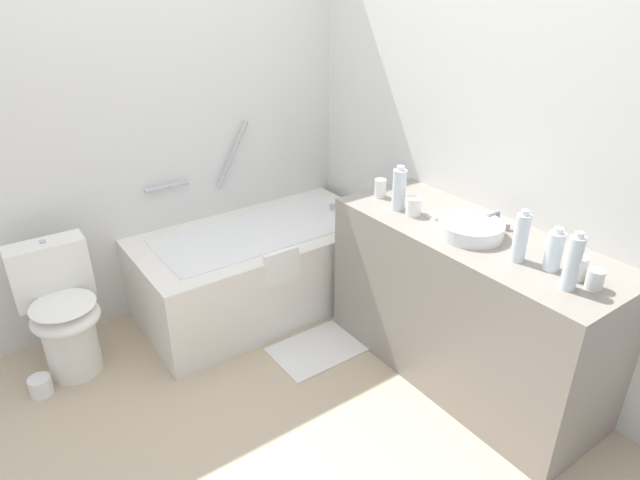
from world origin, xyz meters
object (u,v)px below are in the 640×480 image
Objects in this scene: water_bottle_0 at (554,251)px; toilet_paper_roll at (41,386)px; sink_faucet at (496,220)px; water_bottle_3 at (521,237)px; sink_basin at (471,229)px; bath_mat at (330,344)px; bathtub at (261,266)px; drinking_glass_0 at (595,279)px; toilet at (63,312)px; water_bottle_2 at (573,263)px; soap_dish at (436,215)px; water_bottle_1 at (399,189)px; drinking_glass_3 at (380,188)px; drinking_glass_2 at (414,206)px; drinking_glass_1 at (577,267)px.

water_bottle_0 is 1.73× the size of toilet_paper_roll.
water_bottle_3 is at bearing -126.97° from sink_faucet.
sink_basin is 1.10m from bath_mat.
bathtub reaches higher than drinking_glass_0.
toilet is at bearing 142.77° from sink_basin.
sink_basin is 0.55m from water_bottle_2.
water_bottle_3 is at bearing -96.41° from soap_dish.
sink_basin is at bearing -56.44° from bath_mat.
bath_mat is (-0.38, 0.58, -0.85)m from sink_basin.
water_bottle_2 is at bearing -76.27° from bathtub.
sink_faucet reaches higher than toilet.
drinking_glass_0 reaches higher than toilet.
toilet_paper_roll is (-0.20, -0.14, -0.30)m from toilet.
water_bottle_1 is 2.89× the size of drinking_glass_0.
bathtub is at bearing 3.39° from toilet_paper_roll.
water_bottle_3 is 2.14× the size of toilet_paper_roll.
drinking_glass_0 is 0.91× the size of soap_dish.
water_bottle_2 is 2.57m from toilet_paper_roll.
bathtub is 1.79m from water_bottle_0.
drinking_glass_3 is at bearing -14.98° from toilet_paper_roll.
water_bottle_1 is at bearing -101.66° from drinking_glass_3.
water_bottle_0 is 1.91× the size of drinking_glass_3.
drinking_glass_3 is (0.03, 0.29, 0.00)m from drinking_glass_2.
water_bottle_0 is at bearing -84.67° from drinking_glass_2.
bathtub is at bearing 129.33° from drinking_glass_3.
bathtub reaches higher than toilet.
water_bottle_2 is at bearing -90.15° from water_bottle_1.
water_bottle_0 is 0.28× the size of bath_mat.
drinking_glass_1 is at bearing -89.83° from soap_dish.
water_bottle_3 is (0.03, -0.71, -0.00)m from water_bottle_1.
sink_basin is at bearing -97.81° from soap_dish.
water_bottle_2 reaches higher than water_bottle_0.
sink_faucet is 0.53m from drinking_glass_1.
soap_dish is 0.13× the size of bath_mat.
water_bottle_2 reaches higher than drinking_glass_2.
water_bottle_2 is at bearing -96.38° from sink_basin.
soap_dish is (-0.00, 0.76, -0.04)m from drinking_glass_1.
water_bottle_3 is at bearing 109.20° from water_bottle_0.
drinking_glass_2 is at bearing 95.33° from water_bottle_0.
toilet_paper_roll is (-1.35, -0.08, -0.23)m from bathtub.
toilet is at bearing 152.11° from bath_mat.
drinking_glass_0 is at bearing -105.12° from sink_faucet.
sink_basin is 3.26× the size of drinking_glass_2.
bathtub is at bearing 106.96° from drinking_glass_1.
drinking_glass_2 is 0.94× the size of drinking_glass_3.
drinking_glass_0 is at bearing -85.49° from water_bottle_1.
drinking_glass_1 reaches higher than sink_faucet.
water_bottle_0 is (0.02, -0.41, 0.05)m from sink_basin.
drinking_glass_3 is 0.38m from soap_dish.
sink_basin is 3.05× the size of drinking_glass_3.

